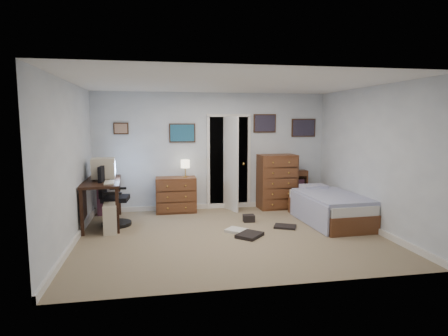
# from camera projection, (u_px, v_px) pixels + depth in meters

# --- Properties ---
(floor) EXTENTS (5.00, 4.00, 0.02)m
(floor) POSITION_uv_depth(u_px,v_px,m) (231.00, 236.00, 6.27)
(floor) COLOR gray
(floor) RESTS_ON ground
(computer_desk) EXTENTS (0.75, 1.47, 0.82)m
(computer_desk) POSITION_uv_depth(u_px,v_px,m) (96.00, 191.00, 6.84)
(computer_desk) COLOR black
(computer_desk) RESTS_ON floor
(crt_monitor) EXTENTS (0.45, 0.42, 0.39)m
(crt_monitor) POSITION_uv_depth(u_px,v_px,m) (103.00, 168.00, 6.97)
(crt_monitor) COLOR beige
(crt_monitor) RESTS_ON computer_desk
(keyboard) EXTENTS (0.19, 0.45, 0.03)m
(keyboard) POSITION_uv_depth(u_px,v_px,m) (109.00, 182.00, 6.53)
(keyboard) COLOR beige
(keyboard) RESTS_ON computer_desk
(pc_tower) EXTENTS (0.25, 0.47, 0.49)m
(pc_tower) POSITION_uv_depth(u_px,v_px,m) (111.00, 218.00, 6.42)
(pc_tower) COLOR beige
(pc_tower) RESTS_ON floor
(office_chair) EXTENTS (0.57, 0.57, 1.10)m
(office_chair) POSITION_uv_depth(u_px,v_px,m) (112.00, 203.00, 6.80)
(office_chair) COLOR black
(office_chair) RESTS_ON floor
(media_stack) EXTENTS (0.16, 0.16, 0.76)m
(media_stack) POSITION_uv_depth(u_px,v_px,m) (101.00, 197.00, 7.55)
(media_stack) COLOR maroon
(media_stack) RESTS_ON floor
(low_dresser) EXTENTS (0.84, 0.42, 0.74)m
(low_dresser) POSITION_uv_depth(u_px,v_px,m) (176.00, 195.00, 7.81)
(low_dresser) COLOR brown
(low_dresser) RESTS_ON floor
(table_lamp) EXTENTS (0.19, 0.19, 0.36)m
(table_lamp) POSITION_uv_depth(u_px,v_px,m) (185.00, 164.00, 7.77)
(table_lamp) COLOR gold
(table_lamp) RESTS_ON low_dresser
(doorway) EXTENTS (0.96, 1.12, 2.05)m
(doorway) POSITION_uv_depth(u_px,v_px,m) (226.00, 161.00, 8.42)
(doorway) COLOR black
(doorway) RESTS_ON floor
(tall_dresser) EXTENTS (0.83, 0.51, 1.18)m
(tall_dresser) POSITION_uv_depth(u_px,v_px,m) (277.00, 182.00, 8.15)
(tall_dresser) COLOR brown
(tall_dresser) RESTS_ON floor
(headboard_bookcase) EXTENTS (0.90, 0.25, 0.81)m
(headboard_bookcase) POSITION_uv_depth(u_px,v_px,m) (287.00, 188.00, 8.33)
(headboard_bookcase) COLOR brown
(headboard_bookcase) RESTS_ON floor
(bed) EXTENTS (1.05, 1.86, 0.60)m
(bed) POSITION_uv_depth(u_px,v_px,m) (329.00, 207.00, 7.06)
(bed) COLOR brown
(bed) RESTS_ON floor
(wall_posters) EXTENTS (4.38, 0.04, 0.60)m
(wall_posters) POSITION_uv_depth(u_px,v_px,m) (239.00, 128.00, 8.08)
(wall_posters) COLOR #331E11
(wall_posters) RESTS_ON floor
(floor_clutter) EXTENTS (1.37, 1.27, 0.13)m
(floor_clutter) POSITION_uv_depth(u_px,v_px,m) (254.00, 228.00, 6.54)
(floor_clutter) COLOR black
(floor_clutter) RESTS_ON floor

